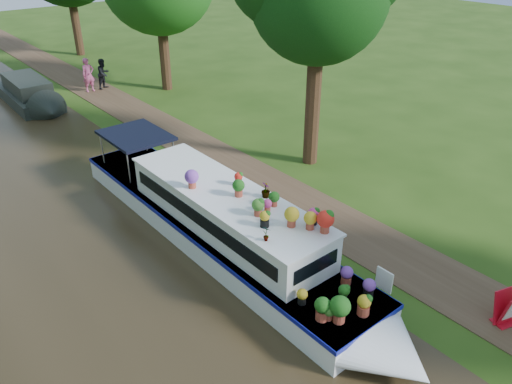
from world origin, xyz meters
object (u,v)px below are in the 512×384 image
Objects in this scene: plant_boat at (227,224)px; pedestrian_pink at (88,75)px; sandwich_board at (508,310)px; second_boat at (28,93)px; pedestrian_dark at (104,74)px.

pedestrian_pink is (3.19, 16.93, 0.09)m from plant_boat.
plant_boat reaches higher than sandwich_board.
second_boat is 8.00× the size of sandwich_board.
sandwich_board is 23.55m from pedestrian_pink.
pedestrian_dark is at bearing 1.53° from pedestrian_pink.
second_boat reaches higher than sandwich_board.
pedestrian_pink is at bearing 153.36° from pedestrian_dark.
pedestrian_dark is (4.07, 16.94, 0.01)m from plant_boat.
second_boat is 3.82× the size of pedestrian_pink.
second_boat is at bearing 90.20° from plant_boat.
pedestrian_pink is 1.10× the size of pedestrian_dark.
sandwich_board is 0.48× the size of pedestrian_pink.
plant_boat is 15.54× the size of sandwich_board.
plant_boat is 17.04m from second_boat.
pedestrian_pink reaches higher than sandwich_board.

